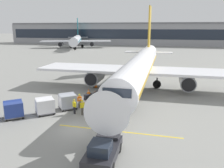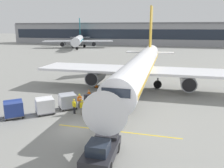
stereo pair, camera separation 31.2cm
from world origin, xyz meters
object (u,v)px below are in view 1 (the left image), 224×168
ground_crew_marshaller (80,100)px  safety_cone_wingtip (96,85)px  safety_cone_engine_keepout (95,93)px  distant_airplane (76,40)px  parked_airplane (140,67)px  baggage_cart_lead (68,101)px  ground_crew_wingwalker (65,100)px  ground_crew_by_loader (82,106)px  baggage_cart_second (45,106)px  ground_crew_by_carts (74,105)px  safety_cone_nose_mark (89,91)px  belt_loader (97,98)px  pushback_tug (103,150)px  baggage_cart_third (13,109)px

ground_crew_marshaller → safety_cone_wingtip: bearing=96.1°
safety_cone_engine_keepout → safety_cone_wingtip: safety_cone_wingtip is taller
safety_cone_engine_keepout → distant_airplane: size_ratio=0.01×
parked_airplane → distant_airplane: distant_airplane is taller
baggage_cart_lead → ground_crew_wingwalker: 0.65m
ground_crew_by_loader → ground_crew_wingwalker: same height
ground_crew_marshaller → safety_cone_wingtip: size_ratio=2.24×
baggage_cart_second → ground_crew_by_loader: baggage_cart_second is taller
ground_crew_by_carts → ground_crew_marshaller: 2.07m
safety_cone_nose_mark → baggage_cart_second: bearing=-103.2°
parked_airplane → ground_crew_wingwalker: 13.64m
belt_loader → baggage_cart_second: 6.51m
pushback_tug → baggage_cart_third: bearing=154.4°
belt_loader → ground_crew_marshaller: bearing=-135.6°
baggage_cart_lead → baggage_cart_second: (-1.78, -2.16, 0.00)m
ground_crew_wingwalker → distant_airplane: bearing=111.5°
ground_crew_marshaller → safety_cone_nose_mark: 6.00m
pushback_tug → ground_crew_by_carts: size_ratio=2.55×
belt_loader → safety_cone_wingtip: belt_loader is taller
safety_cone_wingtip → safety_cone_nose_mark: 3.75m
pushback_tug → safety_cone_engine_keepout: (-5.77, 15.87, -0.53)m
ground_crew_wingwalker → safety_cone_wingtip: bearing=85.9°
ground_crew_marshaller → baggage_cart_third: bearing=-140.3°
pushback_tug → distant_airplane: (-38.87, 89.00, 2.77)m
baggage_cart_third → distant_airplane: (-27.21, 83.42, 2.60)m
belt_loader → safety_cone_nose_mark: bearing=121.4°
parked_airplane → distant_airplane: (-38.87, 68.01, 0.11)m
ground_crew_by_loader → ground_crew_by_carts: bearing=175.6°
baggage_cart_third → distant_airplane: distant_airplane is taller
baggage_cart_third → pushback_tug: size_ratio=0.58×
baggage_cart_lead → safety_cone_nose_mark: size_ratio=3.40×
baggage_cart_lead → safety_cone_nose_mark: bearing=87.6°
ground_crew_by_carts → baggage_cart_second: bearing=-165.3°
safety_cone_wingtip → baggage_cart_lead: bearing=-91.1°
baggage_cart_lead → safety_cone_nose_mark: 6.67m
baggage_cart_third → safety_cone_nose_mark: (4.77, 10.64, -0.63)m
baggage_cart_third → safety_cone_wingtip: baggage_cart_third is taller
ground_crew_by_loader → safety_cone_nose_mark: bearing=104.9°
parked_airplane → baggage_cart_third: bearing=-127.1°
parked_airplane → belt_loader: bearing=-115.4°
ground_crew_wingwalker → distant_airplane: 84.98m
baggage_cart_lead → ground_crew_by_carts: (1.43, -1.32, -0.00)m
ground_crew_by_carts → ground_crew_wingwalker: same height
baggage_cart_second → safety_cone_engine_keepout: 9.06m
pushback_tug → safety_cone_wingtip: 21.15m
belt_loader → ground_crew_by_loader: (-0.47, -3.76, 0.15)m
ground_crew_wingwalker → distant_airplane: distant_airplane is taller
ground_crew_marshaller → distant_airplane: 85.32m
baggage_cart_lead → ground_crew_marshaller: 1.44m
safety_cone_nose_mark → ground_crew_marshaller: bearing=-80.8°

